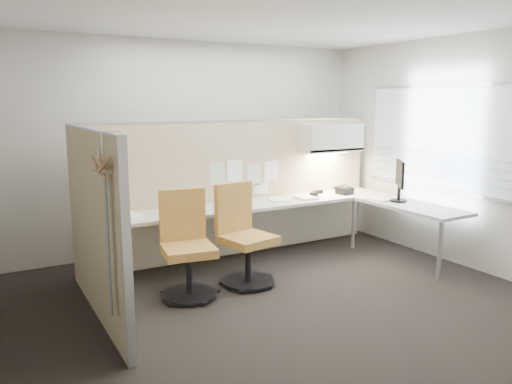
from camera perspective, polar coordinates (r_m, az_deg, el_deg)
floor at (r=5.17m, az=0.73°, el=-12.51°), size 5.50×4.50×0.01m
ceiling at (r=4.84m, az=0.81°, el=19.87°), size 5.50×4.50×0.01m
wall_back at (r=6.83m, az=-8.86°, el=5.13°), size 5.50×0.02×2.80m
wall_front at (r=3.11m, az=22.26°, el=-1.60°), size 5.50×0.02×2.80m
wall_right at (r=6.63m, az=21.80°, el=4.36°), size 0.02×4.50×2.80m
window_pane at (r=6.60m, az=21.75°, el=5.65°), size 0.01×2.80×1.30m
partition_back at (r=6.53m, az=-2.18°, el=0.36°), size 4.10×0.06×1.75m
partition_left at (r=4.84m, az=-17.95°, el=-3.67°), size 0.06×2.20×1.75m
desk at (r=6.37m, az=2.85°, el=-2.40°), size 4.00×2.07×0.73m
overhead_bin at (r=7.01m, az=8.49°, el=6.16°), size 0.90×0.36×0.38m
task_light_strip at (r=7.03m, az=8.44°, el=4.46°), size 0.60×0.06×0.02m
pinned_papers at (r=6.52m, az=-1.43°, el=1.75°), size 1.01×0.00×0.47m
poster at (r=5.87m, az=-16.09°, el=4.22°), size 0.28×0.00×0.35m
chair_left at (r=5.24m, az=-7.92°, el=-6.36°), size 0.58×0.60×1.09m
chair_right at (r=5.53m, az=-1.47°, el=-5.29°), size 0.61×0.63×1.10m
monitor at (r=6.63m, az=16.10°, el=1.53°), size 0.33×0.42×0.53m
phone at (r=7.06m, az=10.05°, el=0.19°), size 0.24×0.23×0.12m
stapler at (r=7.04m, az=7.12°, el=0.02°), size 0.14×0.05×0.05m
tape_dispenser at (r=6.81m, az=6.63°, el=-0.27°), size 0.11×0.08×0.06m
coat_hook at (r=3.94m, az=-17.11°, el=1.20°), size 0.18×0.48×1.43m
paper_stack_0 at (r=5.72m, az=-14.27°, el=-2.67°), size 0.30×0.35×0.04m
paper_stack_1 at (r=6.04m, az=-7.21°, el=-1.84°), size 0.27×0.33×0.02m
paper_stack_2 at (r=6.01m, az=-3.20°, el=-1.73°), size 0.25×0.31×0.04m
paper_stack_3 at (r=6.53m, az=2.57°, el=-0.87°), size 0.28×0.34×0.02m
paper_stack_4 at (r=6.65m, az=5.67°, el=-0.65°), size 0.23×0.30×0.03m
paper_stack_5 at (r=6.76m, az=13.86°, el=-0.77°), size 0.31×0.35×0.02m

